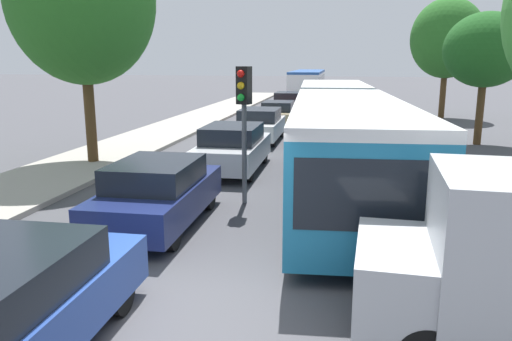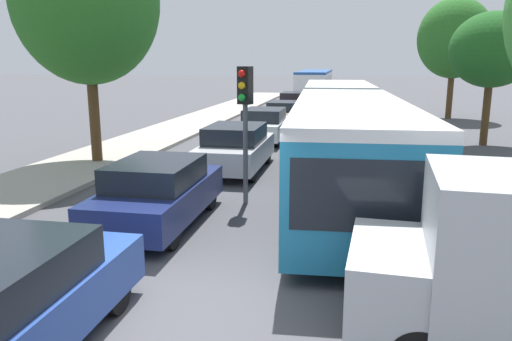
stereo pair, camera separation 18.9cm
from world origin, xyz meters
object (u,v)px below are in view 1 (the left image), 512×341
object	(u,v)px
traffic_light	(244,104)
queued_car_white	(260,125)
queued_car_silver	(233,148)
queued_car_tan	(278,114)
tree_right_far	(447,39)
city_bus_rear	(308,82)
queued_car_navy	(158,193)
tree_left_mid	(83,4)
articulated_bus	(340,126)
queued_car_red	(289,104)
queued_car_blue	(7,308)
tree_right_mid	(486,50)

from	to	relation	value
traffic_light	queued_car_white	bearing A→B (deg)	-153.29
queued_car_silver	queued_car_tan	world-z (taller)	queued_car_silver
queued_car_tan	tree_right_far	xyz separation A→B (m)	(9.32, 5.93, 4.07)
city_bus_rear	queued_car_tan	size ratio (longest dim) A/B	2.96
queued_car_navy	tree_left_mid	world-z (taller)	tree_left_mid
queued_car_white	queued_car_tan	world-z (taller)	queued_car_white
articulated_bus	queued_car_silver	distance (m)	3.49
articulated_bus	queued_car_silver	world-z (taller)	articulated_bus
queued_car_red	tree_left_mid	xyz separation A→B (m)	(-4.78, -16.34, 4.54)
queued_car_tan	queued_car_red	size ratio (longest dim) A/B	0.91
city_bus_rear	queued_car_blue	distance (m)	41.79
traffic_light	tree_right_far	world-z (taller)	tree_right_far
articulated_bus	queued_car_navy	size ratio (longest dim) A/B	4.16
traffic_light	tree_right_mid	xyz separation A→B (m)	(7.95, 10.58, 1.42)
tree_left_mid	articulated_bus	bearing A→B (deg)	2.99
queued_car_red	tree_left_mid	distance (m)	17.62
queued_car_tan	traffic_light	size ratio (longest dim) A/B	1.16
city_bus_rear	queued_car_blue	xyz separation A→B (m)	(0.02, -41.79, -0.72)
traffic_light	queued_car_blue	bearing A→B (deg)	8.49
tree_left_mid	queued_car_red	bearing A→B (deg)	73.68
articulated_bus	tree_left_mid	size ratio (longest dim) A/B	2.14
traffic_light	tree_left_mid	bearing A→B (deg)	-102.01
queued_car_navy	tree_left_mid	distance (m)	8.58
queued_car_blue	traffic_light	xyz separation A→B (m)	(1.32, 7.17, 1.76)
queued_car_blue	queued_car_white	distance (m)	16.78
queued_car_white	tree_left_mid	distance (m)	8.89
queued_car_red	traffic_light	xyz separation A→B (m)	(1.26, -19.97, 1.73)
queued_car_navy	tree_right_mid	distance (m)	16.06
city_bus_rear	queued_car_red	size ratio (longest dim) A/B	2.68
queued_car_red	traffic_light	distance (m)	20.08
tree_right_far	queued_car_white	bearing A→B (deg)	-130.87
queued_car_navy	tree_left_mid	bearing A→B (deg)	38.15
tree_left_mid	city_bus_rear	bearing A→B (deg)	81.36
city_bus_rear	queued_car_silver	xyz separation A→B (m)	(0.21, -31.02, -0.69)
queued_car_red	city_bus_rear	bearing A→B (deg)	-0.52
queued_car_white	tree_right_mid	size ratio (longest dim) A/B	0.77
queued_car_navy	queued_car_tan	size ratio (longest dim) A/B	1.07
queued_car_white	tree_right_far	xyz separation A→B (m)	(9.43, 10.90, 4.02)
queued_car_navy	tree_right_mid	bearing A→B (deg)	-37.61
city_bus_rear	queued_car_red	distance (m)	14.67
city_bus_rear	tree_right_mid	xyz separation A→B (m)	(9.29, -24.04, 2.46)
queued_car_blue	tree_right_mid	world-z (taller)	tree_right_mid
queued_car_red	queued_car_white	bearing A→B (deg)	178.90
queued_car_silver	tree_right_far	size ratio (longest dim) A/B	0.61
queued_car_blue	queued_car_silver	distance (m)	10.77
queued_car_blue	queued_car_silver	size ratio (longest dim) A/B	0.96
queued_car_blue	queued_car_white	xyz separation A→B (m)	(0.00, 16.78, -0.00)
city_bus_rear	tree_right_far	bearing A→B (deg)	-146.87
queued_car_white	tree_right_far	distance (m)	14.96
traffic_light	tree_left_mid	size ratio (longest dim) A/B	0.42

